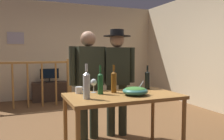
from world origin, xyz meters
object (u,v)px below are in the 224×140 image
at_px(salad_bowl, 135,91).
at_px(person_standing_right, 117,73).
at_px(wine_bottle_dark, 147,79).
at_px(wine_bottle_clear, 87,85).
at_px(serving_table, 123,101).
at_px(wine_glass, 94,83).
at_px(mug_white, 79,90).
at_px(wine_bottle_green, 100,83).
at_px(flat_screen_tv, 49,74).
at_px(wine_bottle_amber, 114,81).
at_px(stair_railing, 37,79).
at_px(tv_console, 50,91).
at_px(person_standing_left, 88,76).
at_px(framed_picture, 16,38).

relative_size(salad_bowl, person_standing_right, 0.19).
height_order(wine_bottle_dark, wine_bottle_clear, wine_bottle_clear).
height_order(serving_table, salad_bowl, salad_bowl).
bearing_deg(wine_glass, person_standing_right, 41.54).
bearing_deg(mug_white, wine_glass, -6.62).
distance_m(wine_bottle_green, mug_white, 0.29).
xyz_separation_m(flat_screen_tv, salad_bowl, (0.56, -3.75, 0.12)).
bearing_deg(serving_table, wine_bottle_green, 152.78).
xyz_separation_m(wine_bottle_dark, wine_bottle_amber, (-0.54, -0.09, 0.01)).
relative_size(stair_railing, wine_bottle_clear, 6.04).
xyz_separation_m(tv_console, salad_bowl, (0.56, -3.78, 0.59)).
bearing_deg(wine_bottle_dark, serving_table, -153.23).
bearing_deg(flat_screen_tv, tv_console, 90.00).
height_order(flat_screen_tv, serving_table, flat_screen_tv).
relative_size(wine_bottle_amber, wine_bottle_clear, 0.91).
relative_size(salad_bowl, mug_white, 2.43).
height_order(serving_table, person_standing_left, person_standing_left).
distance_m(wine_bottle_dark, mug_white, 0.96).
xyz_separation_m(wine_bottle_green, mug_white, (-0.23, 0.15, -0.10)).
xyz_separation_m(framed_picture, stair_railing, (0.44, -0.91, -1.00)).
distance_m(tv_console, mug_white, 3.47).
height_order(stair_railing, serving_table, stair_railing).
bearing_deg(tv_console, wine_bottle_amber, -83.77).
relative_size(serving_table, salad_bowl, 4.49).
height_order(wine_glass, wine_bottle_amber, wine_bottle_amber).
distance_m(framed_picture, stair_railing, 1.42).
height_order(wine_glass, person_standing_right, person_standing_right).
relative_size(stair_railing, wine_bottle_amber, 6.65).
bearing_deg(serving_table, mug_white, 149.89).
relative_size(wine_bottle_green, mug_white, 2.82).
relative_size(wine_bottle_green, person_standing_right, 0.22).
distance_m(framed_picture, person_standing_right, 3.65).
height_order(wine_bottle_green, person_standing_right, person_standing_right).
distance_m(flat_screen_tv, person_standing_left, 2.97).
bearing_deg(wine_bottle_dark, person_standing_right, 118.47).
xyz_separation_m(flat_screen_tv, serving_table, (0.44, -3.67, -0.01)).
bearing_deg(wine_glass, person_standing_left, 82.00).
xyz_separation_m(wine_bottle_clear, person_standing_right, (0.70, 0.79, 0.03)).
distance_m(serving_table, mug_white, 0.56).
xyz_separation_m(stair_railing, person_standing_left, (0.58, -2.37, 0.29)).
relative_size(wine_glass, mug_white, 1.41).
bearing_deg(tv_console, mug_white, -90.48).
height_order(salad_bowl, person_standing_right, person_standing_right).
bearing_deg(wine_bottle_amber, tv_console, 96.23).
bearing_deg(framed_picture, person_standing_left, -72.76).
relative_size(framed_picture, salad_bowl, 1.35).
bearing_deg(wine_glass, wine_bottle_green, -70.12).
bearing_deg(person_standing_right, stair_railing, -50.71).
bearing_deg(flat_screen_tv, mug_white, -90.49).
relative_size(salad_bowl, wine_glass, 1.72).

